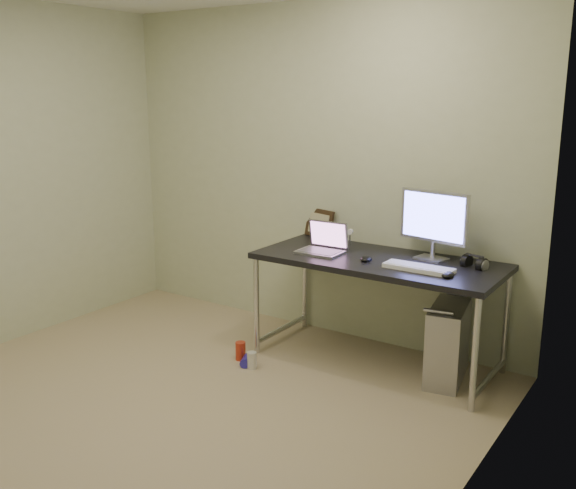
# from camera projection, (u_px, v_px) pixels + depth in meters

# --- Properties ---
(floor) EXTENTS (3.50, 3.50, 0.00)m
(floor) POSITION_uv_depth(u_px,v_px,m) (156.00, 413.00, 3.77)
(floor) COLOR tan
(floor) RESTS_ON ground
(wall_back) EXTENTS (3.50, 0.02, 2.50)m
(wall_back) POSITION_uv_depth(u_px,v_px,m) (314.00, 172.00, 4.90)
(wall_back) COLOR beige
(wall_back) RESTS_ON ground
(wall_right) EXTENTS (0.02, 3.50, 2.50)m
(wall_right) POSITION_uv_depth(u_px,v_px,m) (459.00, 246.00, 2.53)
(wall_right) COLOR beige
(wall_right) RESTS_ON ground
(desk) EXTENTS (1.66, 0.73, 0.75)m
(desk) POSITION_uv_depth(u_px,v_px,m) (378.00, 269.00, 4.33)
(desk) COLOR black
(desk) RESTS_ON ground
(tower_computer) EXTENTS (0.30, 0.52, 0.54)m
(tower_computer) POSITION_uv_depth(u_px,v_px,m) (448.00, 343.00, 4.17)
(tower_computer) COLOR #AFB0B5
(tower_computer) RESTS_ON ground
(cable_a) EXTENTS (0.01, 0.16, 0.69)m
(cable_a) POSITION_uv_depth(u_px,v_px,m) (457.00, 308.00, 4.40)
(cable_a) COLOR black
(cable_a) RESTS_ON ground
(cable_b) EXTENTS (0.02, 0.11, 0.71)m
(cable_b) POSITION_uv_depth(u_px,v_px,m) (469.00, 314.00, 4.34)
(cable_b) COLOR black
(cable_b) RESTS_ON ground
(can_red) EXTENTS (0.08, 0.08, 0.13)m
(can_red) POSITION_uv_depth(u_px,v_px,m) (241.00, 351.00, 4.52)
(can_red) COLOR red
(can_red) RESTS_ON ground
(can_white) EXTENTS (0.09, 0.09, 0.12)m
(can_white) POSITION_uv_depth(u_px,v_px,m) (252.00, 360.00, 4.37)
(can_white) COLOR silver
(can_white) RESTS_ON ground
(can_blue) EXTENTS (0.11, 0.14, 0.07)m
(can_blue) POSITION_uv_depth(u_px,v_px,m) (246.00, 361.00, 4.43)
(can_blue) COLOR #2B24B0
(can_blue) RESTS_ON ground
(laptop) EXTENTS (0.31, 0.25, 0.21)m
(laptop) POSITION_uv_depth(u_px,v_px,m) (323.00, 245.00, 4.48)
(laptop) COLOR silver
(laptop) RESTS_ON desk
(monitor) EXTENTS (0.49, 0.18, 0.46)m
(monitor) POSITION_uv_depth(u_px,v_px,m) (434.00, 220.00, 4.23)
(monitor) COLOR silver
(monitor) RESTS_ON desk
(keyboard) EXTENTS (0.44, 0.15, 0.03)m
(keyboard) POSITION_uv_depth(u_px,v_px,m) (419.00, 268.00, 4.03)
(keyboard) COLOR white
(keyboard) RESTS_ON desk
(mouse_right) EXTENTS (0.09, 0.12, 0.04)m
(mouse_right) POSITION_uv_depth(u_px,v_px,m) (448.00, 274.00, 3.89)
(mouse_right) COLOR black
(mouse_right) RESTS_ON desk
(mouse_left) EXTENTS (0.11, 0.14, 0.04)m
(mouse_left) POSITION_uv_depth(u_px,v_px,m) (366.00, 257.00, 4.26)
(mouse_left) COLOR black
(mouse_left) RESTS_ON desk
(headphones) EXTENTS (0.18, 0.10, 0.11)m
(headphones) POSITION_uv_depth(u_px,v_px,m) (474.00, 263.00, 4.09)
(headphones) COLOR black
(headphones) RESTS_ON desk
(picture_frame) EXTENTS (0.28, 0.15, 0.22)m
(picture_frame) POSITION_uv_depth(u_px,v_px,m) (319.00, 223.00, 4.93)
(picture_frame) COLOR black
(picture_frame) RESTS_ON desk
(webcam) EXTENTS (0.04, 0.04, 0.12)m
(webcam) POSITION_uv_depth(u_px,v_px,m) (350.00, 233.00, 4.67)
(webcam) COLOR silver
(webcam) RESTS_ON desk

